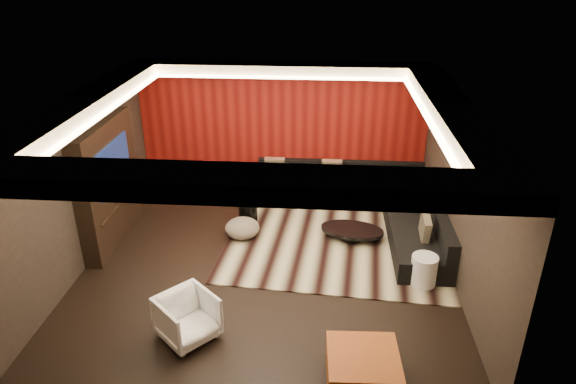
# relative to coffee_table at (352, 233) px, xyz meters

# --- Properties ---
(floor) EXTENTS (6.00, 6.00, 0.02)m
(floor) POSITION_rel_coffee_table_xyz_m (-1.44, -0.91, -0.13)
(floor) COLOR black
(floor) RESTS_ON ground
(ceiling) EXTENTS (6.00, 6.00, 0.02)m
(ceiling) POSITION_rel_coffee_table_xyz_m (-1.44, -0.91, 2.69)
(ceiling) COLOR silver
(ceiling) RESTS_ON ground
(wall_back) EXTENTS (6.00, 0.02, 2.80)m
(wall_back) POSITION_rel_coffee_table_xyz_m (-1.44, 2.10, 1.28)
(wall_back) COLOR black
(wall_back) RESTS_ON ground
(wall_left) EXTENTS (0.02, 6.00, 2.80)m
(wall_left) POSITION_rel_coffee_table_xyz_m (-4.45, -0.91, 1.28)
(wall_left) COLOR black
(wall_left) RESTS_ON ground
(wall_right) EXTENTS (0.02, 6.00, 2.80)m
(wall_right) POSITION_rel_coffee_table_xyz_m (1.57, -0.91, 1.28)
(wall_right) COLOR black
(wall_right) RESTS_ON ground
(red_feature_wall) EXTENTS (5.98, 0.05, 2.78)m
(red_feature_wall) POSITION_rel_coffee_table_xyz_m (-1.44, 2.06, 1.28)
(red_feature_wall) COLOR #6B0C0A
(red_feature_wall) RESTS_ON ground
(soffit_back) EXTENTS (6.00, 0.60, 0.22)m
(soffit_back) POSITION_rel_coffee_table_xyz_m (-1.44, 1.79, 2.57)
(soffit_back) COLOR silver
(soffit_back) RESTS_ON ground
(soffit_front) EXTENTS (6.00, 0.60, 0.22)m
(soffit_front) POSITION_rel_coffee_table_xyz_m (-1.44, -3.61, 2.57)
(soffit_front) COLOR silver
(soffit_front) RESTS_ON ground
(soffit_left) EXTENTS (0.60, 4.80, 0.22)m
(soffit_left) POSITION_rel_coffee_table_xyz_m (-4.14, -0.91, 2.57)
(soffit_left) COLOR silver
(soffit_left) RESTS_ON ground
(soffit_right) EXTENTS (0.60, 4.80, 0.22)m
(soffit_right) POSITION_rel_coffee_table_xyz_m (1.26, -0.91, 2.57)
(soffit_right) COLOR silver
(soffit_right) RESTS_ON ground
(cove_back) EXTENTS (4.80, 0.08, 0.04)m
(cove_back) POSITION_rel_coffee_table_xyz_m (-1.44, 1.45, 2.48)
(cove_back) COLOR #FFD899
(cove_back) RESTS_ON ground
(cove_front) EXTENTS (4.80, 0.08, 0.04)m
(cove_front) POSITION_rel_coffee_table_xyz_m (-1.44, -3.27, 2.48)
(cove_front) COLOR #FFD899
(cove_front) RESTS_ON ground
(cove_left) EXTENTS (0.08, 4.80, 0.04)m
(cove_left) POSITION_rel_coffee_table_xyz_m (-3.80, -0.91, 2.48)
(cove_left) COLOR #FFD899
(cove_left) RESTS_ON ground
(cove_right) EXTENTS (0.08, 4.80, 0.04)m
(cove_right) POSITION_rel_coffee_table_xyz_m (0.92, -0.91, 2.48)
(cove_right) COLOR #FFD899
(cove_right) RESTS_ON ground
(tv_surround) EXTENTS (0.30, 2.00, 2.20)m
(tv_surround) POSITION_rel_coffee_table_xyz_m (-4.29, -0.31, 0.98)
(tv_surround) COLOR black
(tv_surround) RESTS_ON ground
(tv_screen) EXTENTS (0.04, 1.30, 0.80)m
(tv_screen) POSITION_rel_coffee_table_xyz_m (-4.13, -0.31, 1.33)
(tv_screen) COLOR black
(tv_screen) RESTS_ON ground
(tv_shelf) EXTENTS (0.04, 1.60, 0.04)m
(tv_shelf) POSITION_rel_coffee_table_xyz_m (-4.13, -0.31, 0.58)
(tv_shelf) COLOR black
(tv_shelf) RESTS_ON ground
(rug) EXTENTS (4.23, 3.31, 0.02)m
(rug) POSITION_rel_coffee_table_xyz_m (-0.24, -0.26, -0.11)
(rug) COLOR #C6BB90
(rug) RESTS_ON floor
(coffee_table) EXTENTS (1.34, 1.34, 0.19)m
(coffee_table) POSITION_rel_coffee_table_xyz_m (0.00, 0.00, 0.00)
(coffee_table) COLOR black
(coffee_table) RESTS_ON rug
(drum_stool) EXTENTS (0.43, 0.43, 0.42)m
(drum_stool) POSITION_rel_coffee_table_xyz_m (-1.98, 0.52, 0.12)
(drum_stool) COLOR black
(drum_stool) RESTS_ON rug
(striped_pouf) EXTENTS (0.82, 0.82, 0.35)m
(striped_pouf) POSITION_rel_coffee_table_xyz_m (-1.99, -0.10, 0.08)
(striped_pouf) COLOR beige
(striped_pouf) RESTS_ON rug
(white_side_table) EXTENTS (0.53, 0.53, 0.51)m
(white_side_table) POSITION_rel_coffee_table_xyz_m (1.06, -1.33, 0.14)
(white_side_table) COLOR white
(white_side_table) RESTS_ON floor
(orange_ottoman) EXTENTS (0.90, 0.90, 0.38)m
(orange_ottoman) POSITION_rel_coffee_table_xyz_m (0.00, -3.41, 0.08)
(orange_ottoman) COLOR maroon
(orange_ottoman) RESTS_ON floor
(armchair) EXTENTS (0.99, 0.99, 0.65)m
(armchair) POSITION_rel_coffee_table_xyz_m (-2.30, -2.80, 0.21)
(armchair) COLOR white
(armchair) RESTS_ON floor
(sectional_sofa) EXTENTS (3.65, 3.50, 0.75)m
(sectional_sofa) POSITION_rel_coffee_table_xyz_m (0.29, 0.96, 0.15)
(sectional_sofa) COLOR black
(sectional_sofa) RESTS_ON floor
(throw_pillows) EXTENTS (3.01, 2.76, 0.50)m
(throw_pillows) POSITION_rel_coffee_table_xyz_m (0.26, 1.00, 0.50)
(throw_pillows) COLOR #C4B48F
(throw_pillows) RESTS_ON sectional_sofa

